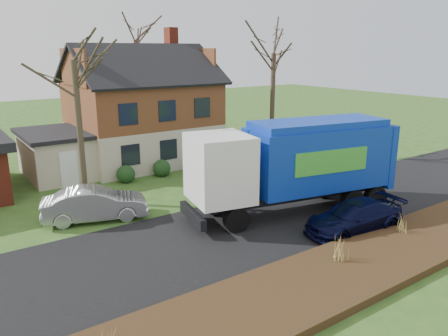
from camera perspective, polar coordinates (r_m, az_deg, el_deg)
ground at (r=19.47m, az=1.92°, el=-8.18°), size 120.00×120.00×0.00m
road at (r=19.46m, az=1.92°, el=-8.15°), size 80.00×7.00×0.02m
mulch_verge at (r=15.92m, az=13.76°, el=-13.70°), size 80.00×3.50×0.30m
main_house at (r=30.94m, az=-11.48°, el=8.07°), size 12.95×8.95×9.26m
garbage_truck at (r=21.25m, az=9.62°, el=0.97°), size 10.75×4.77×4.46m
silver_sedan at (r=21.22m, az=-16.47°, el=-4.53°), size 5.03×3.02×1.57m
navy_wagon at (r=19.93m, az=16.64°, el=-6.16°), size 4.89×2.45×1.36m
tree_front_west at (r=22.74m, az=-19.29°, el=15.87°), size 3.39×3.39×10.08m
tree_front_east at (r=32.36m, az=6.59°, el=16.83°), size 3.84×3.84×10.68m
tree_back at (r=38.54m, az=-11.59°, el=17.72°), size 3.63×3.63×11.50m
grass_clump_mid at (r=16.64m, az=15.12°, el=-10.07°), size 0.34×0.28×0.95m
grass_clump_east at (r=19.88m, az=22.25°, el=-6.68°), size 0.32×0.26×0.80m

